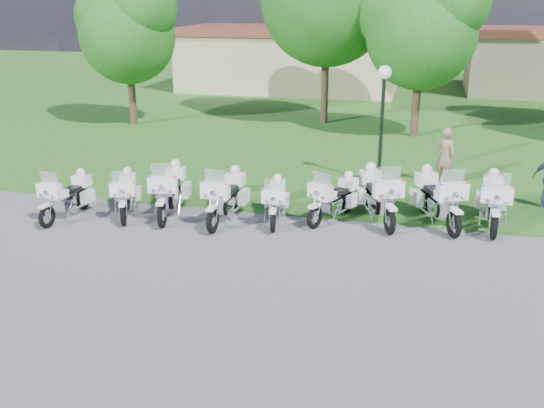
% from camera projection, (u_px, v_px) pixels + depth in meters
% --- Properties ---
extents(ground, '(100.00, 100.00, 0.00)m').
position_uv_depth(ground, '(282.00, 259.00, 14.48)').
color(ground, '#5B5B60').
rests_on(ground, ground).
extents(grass_lawn, '(100.00, 48.00, 0.01)m').
position_uv_depth(grass_lawn, '(379.00, 94.00, 39.23)').
color(grass_lawn, '#255F1E').
rests_on(grass_lawn, ground).
extents(motorcycle_0, '(0.83, 2.25, 1.51)m').
position_uv_depth(motorcycle_0, '(67.00, 195.00, 17.09)').
color(motorcycle_0, black).
rests_on(motorcycle_0, ground).
extents(motorcycle_1, '(1.23, 2.11, 1.49)m').
position_uv_depth(motorcycle_1, '(126.00, 194.00, 17.28)').
color(motorcycle_1, black).
rests_on(motorcycle_1, ground).
extents(motorcycle_2, '(1.14, 2.57, 1.74)m').
position_uv_depth(motorcycle_2, '(170.00, 190.00, 17.25)').
color(motorcycle_2, black).
rests_on(motorcycle_2, ground).
extents(motorcycle_3, '(0.86, 2.52, 1.69)m').
position_uv_depth(motorcycle_3, '(226.00, 196.00, 16.80)').
color(motorcycle_3, black).
rests_on(motorcycle_3, ground).
extents(motorcycle_4, '(0.91, 2.11, 1.43)m').
position_uv_depth(motorcycle_4, '(276.00, 200.00, 16.78)').
color(motorcycle_4, black).
rests_on(motorcycle_4, ground).
extents(motorcycle_5, '(1.33, 2.13, 1.53)m').
position_uv_depth(motorcycle_5, '(334.00, 197.00, 16.90)').
color(motorcycle_5, black).
rests_on(motorcycle_5, ground).
extents(motorcycle_6, '(1.48, 2.51, 1.78)m').
position_uv_depth(motorcycle_6, '(378.00, 195.00, 16.80)').
color(motorcycle_6, black).
rests_on(motorcycle_6, ground).
extents(motorcycle_7, '(1.53, 2.49, 1.78)m').
position_uv_depth(motorcycle_7, '(437.00, 197.00, 16.57)').
color(motorcycle_7, black).
rests_on(motorcycle_7, ground).
extents(motorcycle_8, '(0.87, 2.57, 1.72)m').
position_uv_depth(motorcycle_8, '(493.00, 200.00, 16.40)').
color(motorcycle_8, black).
rests_on(motorcycle_8, ground).
extents(lamp_post, '(0.44, 0.44, 3.89)m').
position_uv_depth(lamp_post, '(383.00, 95.00, 19.49)').
color(lamp_post, black).
rests_on(lamp_post, ground).
extents(tree_0, '(5.29, 4.51, 7.05)m').
position_uv_depth(tree_0, '(126.00, 26.00, 28.46)').
color(tree_0, '#38281C').
rests_on(tree_0, ground).
extents(tree_2, '(5.54, 4.73, 7.39)m').
position_uv_depth(tree_2, '(421.00, 23.00, 25.80)').
color(tree_2, '#38281C').
rests_on(tree_2, ground).
extents(building_west, '(14.56, 8.32, 4.10)m').
position_uv_depth(building_west, '(292.00, 58.00, 40.89)').
color(building_west, '#C3AB8C').
rests_on(building_west, ground).
extents(bystander_a, '(0.85, 0.77, 1.94)m').
position_uv_depth(bystander_a, '(445.00, 157.00, 19.89)').
color(bystander_a, gray).
rests_on(bystander_a, ground).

